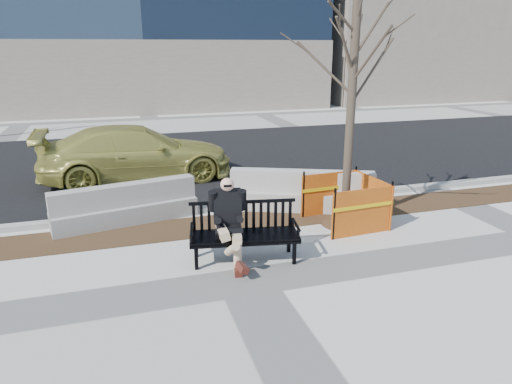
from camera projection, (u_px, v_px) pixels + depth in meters
ground at (246, 281)px, 7.61m from camera, size 120.00×120.00×0.00m
mulch_strip at (213, 225)px, 9.98m from camera, size 40.00×1.20×0.02m
asphalt_street at (175, 160)px, 15.63m from camera, size 60.00×10.40×0.01m
curb at (204, 209)px, 10.83m from camera, size 60.00×0.25×0.12m
bench at (244, 260)px, 8.37m from camera, size 2.06×1.03×1.05m
seated_man at (229, 260)px, 8.38m from camera, size 0.82×1.17×1.51m
tree_fence at (344, 224)px, 10.08m from camera, size 2.28×2.28×5.33m
sedan at (139, 179)px, 13.41m from camera, size 5.38×2.28×1.55m
jersey_barrier_left at (127, 222)px, 10.15m from camera, size 3.13×1.22×0.88m
jersey_barrier_right at (301, 209)px, 10.97m from camera, size 3.31×1.91×0.95m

